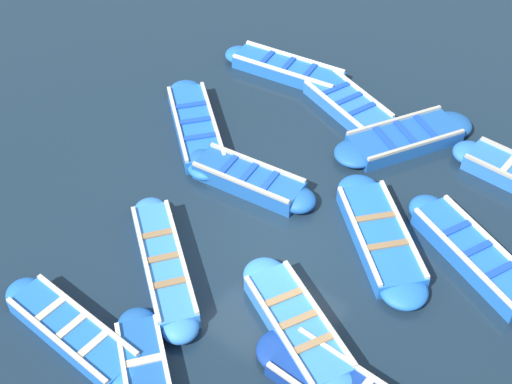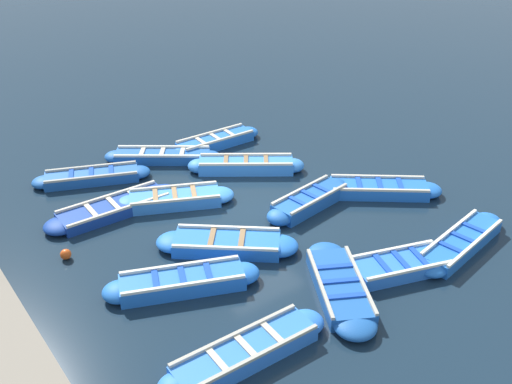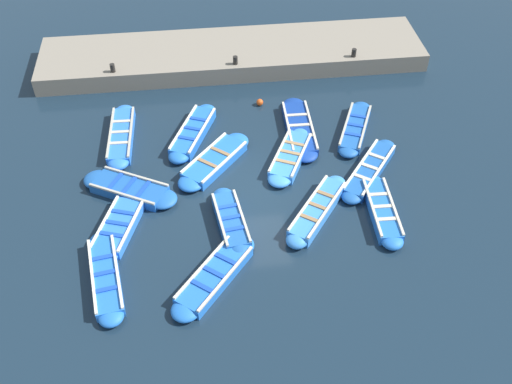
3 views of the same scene
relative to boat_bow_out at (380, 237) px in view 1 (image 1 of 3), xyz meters
name	(u,v)px [view 1 (image 1 of 3)]	position (x,y,z in m)	size (l,w,h in m)	color
ground_plane	(276,243)	(-1.63, -1.28, -0.17)	(120.00, 120.00, 0.00)	#162838
boat_bow_out	(380,237)	(0.00, 0.00, 0.00)	(3.39, 3.07, 0.41)	blue
boat_outer_right	(475,256)	(1.72, 0.69, 0.02)	(3.69, 2.16, 0.44)	blue
boat_stern_in	(73,332)	(-3.13, -5.31, 0.00)	(3.47, 0.86, 0.41)	blue
boat_mid_row	(249,180)	(-3.09, -0.33, 0.03)	(3.25, 1.15, 0.46)	#1E59AD
boat_tucked	(164,264)	(-2.91, -3.19, 0.03)	(3.41, 2.75, 0.46)	#3884E0
boat_end_of_row	(348,104)	(-2.85, 3.28, -0.01)	(3.37, 1.89, 0.39)	blue
boat_outer_left	(298,326)	(-0.06, -2.75, 0.00)	(3.45, 2.24, 0.41)	#3884E0
boat_inner_gap	(195,126)	(-5.22, 0.35, 0.00)	(3.41, 2.98, 0.41)	blue
boat_alongside	(288,70)	(-4.85, 3.56, 0.00)	(3.73, 1.31, 0.40)	blue
boat_near_quay	(404,139)	(-1.12, 2.98, 0.00)	(2.56, 3.57, 0.40)	#1E59AD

